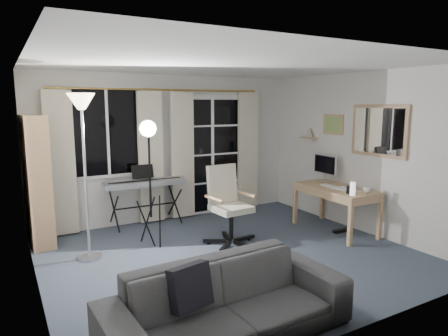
{
  "coord_description": "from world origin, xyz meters",
  "views": [
    {
      "loc": [
        -2.49,
        -4.21,
        1.93
      ],
      "look_at": [
        0.08,
        0.35,
        1.09
      ],
      "focal_mm": 32.0,
      "sensor_mm": 36.0,
      "label": 1
    }
  ],
  "objects_px": {
    "mug": "(367,189)",
    "keyboard_piano": "(145,184)",
    "monitor": "(325,165)",
    "studio_light": "(149,143)",
    "bookshelf": "(34,184)",
    "torchiere_lamp": "(82,127)",
    "desk": "(336,193)",
    "sofa": "(228,291)",
    "office_chair": "(226,197)"
  },
  "relations": [
    {
      "from": "bookshelf",
      "to": "studio_light",
      "type": "distance_m",
      "value": 1.71
    },
    {
      "from": "torchiere_lamp",
      "to": "studio_light",
      "type": "height_order",
      "value": "torchiere_lamp"
    },
    {
      "from": "monitor",
      "to": "mug",
      "type": "relative_size",
      "value": 4.4
    },
    {
      "from": "studio_light",
      "to": "desk",
      "type": "relative_size",
      "value": 1.36
    },
    {
      "from": "studio_light",
      "to": "mug",
      "type": "xyz_separation_m",
      "value": [
        2.76,
        -1.24,
        -0.68
      ]
    },
    {
      "from": "bookshelf",
      "to": "office_chair",
      "type": "bearing_deg",
      "value": -31.05
    },
    {
      "from": "keyboard_piano",
      "to": "office_chair",
      "type": "height_order",
      "value": "office_chair"
    },
    {
      "from": "bookshelf",
      "to": "desk",
      "type": "distance_m",
      "value": 4.33
    },
    {
      "from": "keyboard_piano",
      "to": "mug",
      "type": "bearing_deg",
      "value": -37.99
    },
    {
      "from": "studio_light",
      "to": "mug",
      "type": "distance_m",
      "value": 3.1
    },
    {
      "from": "keyboard_piano",
      "to": "monitor",
      "type": "distance_m",
      "value": 2.9
    },
    {
      "from": "torchiere_lamp",
      "to": "keyboard_piano",
      "type": "relative_size",
      "value": 1.61
    },
    {
      "from": "keyboard_piano",
      "to": "studio_light",
      "type": "distance_m",
      "value": 1.14
    },
    {
      "from": "monitor",
      "to": "mug",
      "type": "bearing_deg",
      "value": -93.99
    },
    {
      "from": "torchiere_lamp",
      "to": "studio_light",
      "type": "distance_m",
      "value": 0.86
    },
    {
      "from": "desk",
      "to": "sofa",
      "type": "distance_m",
      "value": 3.28
    },
    {
      "from": "torchiere_lamp",
      "to": "bookshelf",
      "type": "bearing_deg",
      "value": 119.02
    },
    {
      "from": "torchiere_lamp",
      "to": "mug",
      "type": "xyz_separation_m",
      "value": [
        3.59,
        -1.21,
        -0.91
      ]
    },
    {
      "from": "bookshelf",
      "to": "studio_light",
      "type": "height_order",
      "value": "bookshelf"
    },
    {
      "from": "office_chair",
      "to": "studio_light",
      "type": "bearing_deg",
      "value": 155.93
    },
    {
      "from": "monitor",
      "to": "sofa",
      "type": "xyz_separation_m",
      "value": [
        -3.03,
        -2.09,
        -0.54
      ]
    },
    {
      "from": "studio_light",
      "to": "mug",
      "type": "relative_size",
      "value": 15.73
    },
    {
      "from": "keyboard_piano",
      "to": "studio_light",
      "type": "height_order",
      "value": "studio_light"
    },
    {
      "from": "monitor",
      "to": "keyboard_piano",
      "type": "bearing_deg",
      "value": 158.23
    },
    {
      "from": "desk",
      "to": "monitor",
      "type": "relative_size",
      "value": 2.63
    },
    {
      "from": "office_chair",
      "to": "mug",
      "type": "distance_m",
      "value": 2.0
    },
    {
      "from": "studio_light",
      "to": "monitor",
      "type": "relative_size",
      "value": 3.58
    },
    {
      "from": "sofa",
      "to": "bookshelf",
      "type": "bearing_deg",
      "value": 107.31
    },
    {
      "from": "torchiere_lamp",
      "to": "desk",
      "type": "distance_m",
      "value": 3.72
    },
    {
      "from": "bookshelf",
      "to": "mug",
      "type": "distance_m",
      "value": 4.62
    },
    {
      "from": "mug",
      "to": "bookshelf",
      "type": "bearing_deg",
      "value": 152.51
    },
    {
      "from": "monitor",
      "to": "mug",
      "type": "xyz_separation_m",
      "value": [
        -0.1,
        -0.95,
        -0.2
      ]
    },
    {
      "from": "keyboard_piano",
      "to": "sofa",
      "type": "height_order",
      "value": "keyboard_piano"
    },
    {
      "from": "torchiere_lamp",
      "to": "mug",
      "type": "bearing_deg",
      "value": -18.68
    },
    {
      "from": "office_chair",
      "to": "torchiere_lamp",
      "type": "bearing_deg",
      "value": 165.78
    },
    {
      "from": "desk",
      "to": "mug",
      "type": "height_order",
      "value": "mug"
    },
    {
      "from": "studio_light",
      "to": "monitor",
      "type": "height_order",
      "value": "studio_light"
    },
    {
      "from": "torchiere_lamp",
      "to": "monitor",
      "type": "distance_m",
      "value": 3.76
    },
    {
      "from": "torchiere_lamp",
      "to": "sofa",
      "type": "bearing_deg",
      "value": -74.35
    },
    {
      "from": "office_chair",
      "to": "mug",
      "type": "relative_size",
      "value": 9.73
    },
    {
      "from": "office_chair",
      "to": "monitor",
      "type": "distance_m",
      "value": 1.91
    },
    {
      "from": "monitor",
      "to": "bookshelf",
      "type": "bearing_deg",
      "value": 166.08
    },
    {
      "from": "bookshelf",
      "to": "monitor",
      "type": "xyz_separation_m",
      "value": [
        4.2,
        -1.18,
        0.1
      ]
    },
    {
      "from": "mug",
      "to": "keyboard_piano",
      "type": "bearing_deg",
      "value": 140.45
    },
    {
      "from": "desk",
      "to": "mug",
      "type": "xyz_separation_m",
      "value": [
        0.1,
        -0.5,
        0.14
      ]
    },
    {
      "from": "bookshelf",
      "to": "torchiere_lamp",
      "type": "bearing_deg",
      "value": -63.77
    },
    {
      "from": "mug",
      "to": "sofa",
      "type": "xyz_separation_m",
      "value": [
        -2.93,
        -1.14,
        -0.33
      ]
    },
    {
      "from": "studio_light",
      "to": "bookshelf",
      "type": "bearing_deg",
      "value": 168.45
    },
    {
      "from": "bookshelf",
      "to": "torchiere_lamp",
      "type": "xyz_separation_m",
      "value": [
        0.51,
        -0.92,
        0.81
      ]
    },
    {
      "from": "studio_light",
      "to": "desk",
      "type": "height_order",
      "value": "studio_light"
    }
  ]
}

